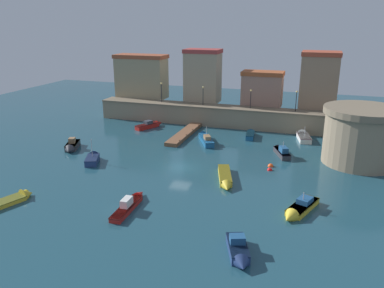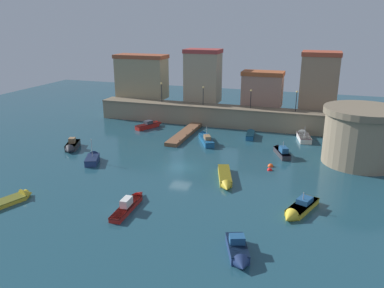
% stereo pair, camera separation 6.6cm
% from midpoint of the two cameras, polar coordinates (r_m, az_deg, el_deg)
% --- Properties ---
extents(ground_plane, '(118.22, 118.22, 0.00)m').
position_cam_midpoint_polar(ground_plane, '(49.33, -1.70, -3.40)').
color(ground_plane, '#1E4756').
extents(quay_wall, '(45.05, 3.78, 3.42)m').
position_cam_midpoint_polar(quay_wall, '(68.46, 4.45, 4.12)').
color(quay_wall, gray).
rests_on(quay_wall, ground).
extents(old_town_backdrop, '(40.58, 5.35, 9.57)m').
position_cam_midpoint_polar(old_town_backdrop, '(71.43, 4.37, 9.42)').
color(old_town_backdrop, '#9A8C6A').
rests_on(old_town_backdrop, ground).
extents(fortress_tower, '(9.95, 9.95, 7.30)m').
position_cam_midpoint_polar(fortress_tower, '(54.07, 23.53, 1.14)').
color(fortress_tower, gray).
rests_on(fortress_tower, ground).
extents(pier_dock, '(1.94, 12.47, 0.70)m').
position_cam_midpoint_polar(pier_dock, '(62.59, -1.06, 1.50)').
color(pier_dock, brown).
rests_on(pier_dock, ground).
extents(quay_lamp_0, '(0.32, 0.32, 3.54)m').
position_cam_midpoint_polar(quay_lamp_0, '(71.14, -4.43, 7.97)').
color(quay_lamp_0, black).
rests_on(quay_lamp_0, quay_wall).
extents(quay_lamp_1, '(0.32, 0.32, 3.26)m').
position_cam_midpoint_polar(quay_lamp_1, '(68.56, 1.67, 7.50)').
color(quay_lamp_1, black).
rests_on(quay_lamp_1, quay_wall).
extents(quay_lamp_2, '(0.32, 0.32, 3.16)m').
position_cam_midpoint_polar(quay_lamp_2, '(66.70, 8.60, 6.97)').
color(quay_lamp_2, black).
rests_on(quay_lamp_2, quay_wall).
extents(quay_lamp_3, '(0.32, 0.32, 3.38)m').
position_cam_midpoint_polar(quay_lamp_3, '(65.85, 15.01, 6.54)').
color(quay_lamp_3, black).
rests_on(quay_lamp_3, quay_wall).
extents(moored_boat_0, '(1.57, 4.85, 1.05)m').
position_cam_midpoint_polar(moored_boat_0, '(62.59, 8.56, 1.44)').
color(moored_boat_0, '#195689').
rests_on(moored_boat_0, ground).
extents(moored_boat_1, '(3.29, 6.99, 1.25)m').
position_cam_midpoint_polar(moored_boat_1, '(45.15, 4.91, -5.02)').
color(moored_boat_1, gold).
rests_on(moored_boat_1, ground).
extents(moored_boat_2, '(2.70, 5.51, 2.64)m').
position_cam_midpoint_polar(moored_boat_2, '(63.19, 15.92, 1.11)').
color(moored_boat_2, silver).
rests_on(moored_boat_2, ground).
extents(moored_boat_3, '(1.38, 6.74, 1.56)m').
position_cam_midpoint_polar(moored_boat_3, '(39.65, -8.96, -8.55)').
color(moored_boat_3, red).
rests_on(moored_boat_3, ground).
extents(moored_boat_4, '(4.38, 6.76, 2.94)m').
position_cam_midpoint_polar(moored_boat_4, '(59.54, 1.98, 0.84)').
color(moored_boat_4, '#195689').
rests_on(moored_boat_4, ground).
extents(moored_boat_5, '(3.46, 5.55, 1.46)m').
position_cam_midpoint_polar(moored_boat_5, '(67.54, -6.09, 2.79)').
color(moored_boat_5, red).
rests_on(moored_boat_5, ground).
extents(moored_boat_6, '(2.93, 4.81, 1.68)m').
position_cam_midpoint_polar(moored_boat_6, '(31.86, 6.83, -15.29)').
color(moored_boat_6, navy).
rests_on(moored_boat_6, ground).
extents(moored_boat_7, '(3.00, 4.43, 3.42)m').
position_cam_midpoint_polar(moored_boat_7, '(52.79, -14.21, -2.01)').
color(moored_boat_7, navy).
rests_on(moored_boat_7, ground).
extents(moored_boat_8, '(3.50, 6.07, 2.29)m').
position_cam_midpoint_polar(moored_boat_8, '(39.38, 15.31, -9.18)').
color(moored_boat_8, gold).
rests_on(moored_boat_8, ground).
extents(moored_boat_9, '(3.17, 5.43, 2.31)m').
position_cam_midpoint_polar(moored_boat_9, '(55.06, 12.85, -1.01)').
color(moored_boat_9, '#333338').
rests_on(moored_boat_9, ground).
extents(moored_boat_10, '(3.06, 4.79, 1.85)m').
position_cam_midpoint_polar(moored_boat_10, '(58.37, -17.10, -0.29)').
color(moored_boat_10, '#333338').
rests_on(moored_boat_10, ground).
extents(moored_boat_11, '(3.18, 5.27, 1.52)m').
position_cam_midpoint_polar(moored_boat_11, '(44.30, -24.43, -7.28)').
color(moored_boat_11, gold).
rests_on(moored_boat_11, ground).
extents(mooring_buoy_0, '(0.70, 0.70, 0.70)m').
position_cam_midpoint_polar(mooring_buoy_0, '(45.93, -23.03, -6.55)').
color(mooring_buoy_0, yellow).
rests_on(mooring_buoy_0, ground).
extents(mooring_buoy_1, '(0.73, 0.73, 0.73)m').
position_cam_midpoint_polar(mooring_buoy_1, '(50.54, 11.41, -3.23)').
color(mooring_buoy_1, '#EA4C19').
rests_on(mooring_buoy_1, ground).
extents(mooring_buoy_2, '(0.63, 0.63, 0.63)m').
position_cam_midpoint_polar(mooring_buoy_2, '(49.28, 11.28, -3.77)').
color(mooring_buoy_2, red).
rests_on(mooring_buoy_2, ground).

